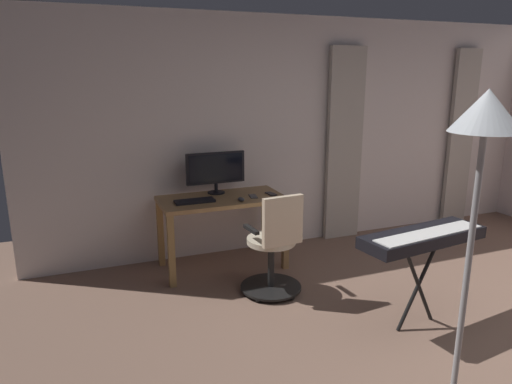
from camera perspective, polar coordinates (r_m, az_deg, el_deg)
The scene contains 13 objects.
ground_plane at distance 3.70m, azimuth 28.41°, elevation -19.36°, with size 8.16×8.16×0.00m, color #806150.
back_room_partition at distance 5.44m, azimuth 6.26°, elevation 7.15°, with size 6.28×0.10×2.55m, color silver.
curtain_left_panel at distance 6.69m, azimuth 23.68°, elevation 6.05°, with size 0.37×0.06×2.24m, color #B7B0A4.
curtain_right_panel at distance 5.59m, azimuth 10.73°, elevation 5.59°, with size 0.45×0.06×2.24m, color #B7B0A4.
desk at distance 4.70m, azimuth -4.17°, elevation -1.98°, with size 1.24×0.62×0.74m.
office_chair at distance 4.18m, azimuth 2.26°, elevation -6.89°, with size 0.56×0.56×0.95m.
computer_monitor at distance 4.80m, azimuth -4.95°, elevation 2.76°, with size 0.62×0.18×0.43m.
computer_keyboard at distance 4.53m, azimuth -7.49°, elevation -1.10°, with size 0.38×0.15×0.02m, color black.
computer_mouse at distance 4.53m, azimuth -1.82°, elevation -0.89°, with size 0.06×0.10×0.04m, color #333338.
cell_phone_by_monitor at distance 4.68m, azimuth -0.35°, elevation -0.53°, with size 0.07×0.14×0.01m, color #333338.
cell_phone_face_up at distance 4.78m, azimuth 1.83°, elevation -0.22°, with size 0.07×0.14×0.01m, color black.
piano_keyboard at distance 3.78m, azimuth 19.69°, elevation -5.44°, with size 1.08×0.45×0.80m.
floor_lamp at distance 2.28m, azimuth 25.71°, elevation 3.20°, with size 0.31×0.31×1.89m.
Camera 1 is at (2.53, 1.87, 1.95)m, focal length 32.78 mm.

